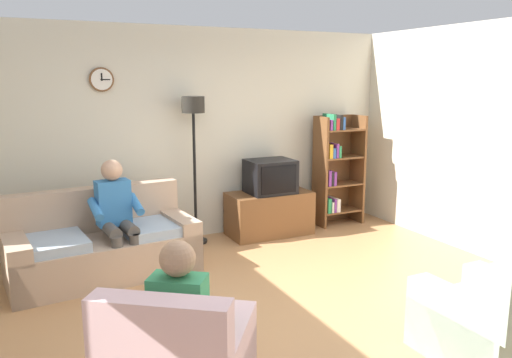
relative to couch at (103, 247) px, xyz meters
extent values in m
plane|color=#B27F51|center=(1.31, -1.73, -0.31)|extent=(12.00, 12.00, 0.00)
cube|color=beige|center=(1.31, 0.93, 1.04)|extent=(6.20, 0.12, 2.70)
cylinder|color=brown|center=(0.22, 0.85, 1.74)|extent=(0.28, 0.03, 0.28)
cylinder|color=white|center=(0.22, 0.84, 1.74)|extent=(0.24, 0.01, 0.24)
cube|color=black|center=(0.22, 0.83, 1.77)|extent=(0.02, 0.01, 0.09)
cube|color=black|center=(0.26, 0.83, 1.74)|extent=(0.11, 0.01, 0.01)
cube|color=tan|center=(0.01, -0.05, -0.10)|extent=(1.97, 1.02, 0.42)
cube|color=tan|center=(-0.03, 0.30, 0.35)|extent=(1.91, 0.39, 0.48)
cube|color=tan|center=(0.84, 0.03, -0.03)|extent=(0.30, 0.86, 0.56)
cube|color=tan|center=(-0.83, -0.14, -0.03)|extent=(0.30, 0.86, 0.56)
cube|color=#9EADBC|center=(0.51, -0.05, 0.16)|extent=(0.66, 0.74, 0.10)
cube|color=#9EADBC|center=(-0.49, -0.15, 0.16)|extent=(0.66, 0.74, 0.10)
cube|color=brown|center=(2.25, 0.52, -0.02)|extent=(1.10, 0.56, 0.58)
cube|color=black|center=(2.25, 0.78, 0.00)|extent=(1.10, 0.04, 0.03)
cube|color=black|center=(2.25, 0.50, 0.48)|extent=(0.60, 0.48, 0.44)
cube|color=black|center=(2.25, 0.26, 0.48)|extent=(0.50, 0.01, 0.36)
cube|color=brown|center=(3.07, 0.57, 0.46)|extent=(0.04, 0.36, 1.55)
cube|color=brown|center=(3.71, 0.57, 0.46)|extent=(0.04, 0.36, 1.55)
cube|color=brown|center=(3.39, 0.74, 0.46)|extent=(0.64, 0.02, 1.55)
cube|color=brown|center=(3.39, 0.57, -0.12)|extent=(0.60, 0.34, 0.02)
cube|color=#267F4C|center=(3.15, 0.55, 0.00)|extent=(0.06, 0.28, 0.21)
cube|color=silver|center=(3.20, 0.55, -0.03)|extent=(0.03, 0.28, 0.15)
cube|color=#72338C|center=(3.24, 0.55, -0.01)|extent=(0.03, 0.28, 0.19)
cube|color=silver|center=(3.30, 0.55, -0.01)|extent=(0.06, 0.28, 0.19)
cube|color=brown|center=(3.39, 0.57, 0.27)|extent=(0.60, 0.34, 0.02)
cube|color=#72338C|center=(3.14, 0.55, 0.39)|extent=(0.04, 0.28, 0.22)
cube|color=black|center=(3.18, 0.55, 0.38)|extent=(0.03, 0.28, 0.19)
cube|color=#72338C|center=(3.23, 0.55, 0.38)|extent=(0.04, 0.28, 0.19)
cube|color=brown|center=(3.39, 0.57, 0.66)|extent=(0.60, 0.34, 0.02)
cube|color=gold|center=(3.15, 0.55, 0.76)|extent=(0.05, 0.28, 0.19)
cube|color=#2D59A5|center=(3.20, 0.55, 0.74)|extent=(0.05, 0.28, 0.14)
cube|color=#72338C|center=(3.25, 0.55, 0.77)|extent=(0.04, 0.28, 0.20)
cube|color=#267F4C|center=(3.30, 0.55, 0.75)|extent=(0.04, 0.28, 0.17)
cube|color=brown|center=(3.39, 0.57, 1.04)|extent=(0.60, 0.34, 0.02)
cube|color=#72338C|center=(3.14, 0.55, 1.13)|extent=(0.04, 0.28, 0.14)
cube|color=#267F4C|center=(3.19, 0.55, 1.16)|extent=(0.04, 0.28, 0.22)
cube|color=red|center=(3.24, 0.55, 1.13)|extent=(0.05, 0.28, 0.16)
cube|color=black|center=(3.30, 0.55, 1.16)|extent=(0.05, 0.28, 0.20)
cube|color=#2D59A5|center=(3.35, 0.55, 1.14)|extent=(0.04, 0.28, 0.17)
cylinder|color=black|center=(1.25, 0.62, -0.30)|extent=(0.28, 0.28, 0.03)
cylinder|color=black|center=(1.25, 0.62, 0.54)|extent=(0.04, 0.04, 1.70)
cylinder|color=black|center=(1.25, 0.62, 1.44)|extent=(0.28, 0.28, 0.20)
cube|color=beige|center=(-0.13, -2.81, 0.34)|extent=(0.76, 0.61, 0.50)
cube|color=gray|center=(2.31, -2.91, -0.11)|extent=(0.81, 0.85, 0.40)
cube|color=gray|center=(2.01, -2.90, -0.03)|extent=(0.21, 0.80, 0.56)
cube|color=gray|center=(2.61, -2.89, -0.03)|extent=(0.21, 0.80, 0.56)
cube|color=#3372B2|center=(0.14, 0.00, 0.47)|extent=(0.36, 0.23, 0.48)
sphere|color=tan|center=(0.14, -0.01, 0.82)|extent=(0.22, 0.22, 0.22)
cylinder|color=#4C4742|center=(0.24, -0.18, 0.23)|extent=(0.17, 0.39, 0.13)
cylinder|color=#4C4742|center=(0.06, -0.20, 0.23)|extent=(0.17, 0.39, 0.13)
cylinder|color=#4C4742|center=(0.26, -0.37, -0.05)|extent=(0.12, 0.12, 0.52)
cylinder|color=#4C4742|center=(0.08, -0.39, -0.05)|extent=(0.12, 0.12, 0.52)
cylinder|color=#3372B2|center=(0.35, -0.08, 0.45)|extent=(0.12, 0.34, 0.20)
cylinder|color=#3372B2|center=(-0.06, -0.12, 0.45)|extent=(0.12, 0.34, 0.20)
cube|color=#338C59|center=(0.06, -2.55, 0.35)|extent=(0.39, 0.36, 0.48)
sphere|color=#A37A5B|center=(0.06, -2.54, 0.70)|extent=(0.22, 0.22, 0.22)
cylinder|color=#2D334C|center=(0.10, -2.34, 0.11)|extent=(0.33, 0.38, 0.13)
cylinder|color=#2D334C|center=(0.24, -2.44, 0.11)|extent=(0.33, 0.38, 0.13)
cylinder|color=#2D334C|center=(0.21, -2.19, -0.11)|extent=(0.15, 0.15, 0.40)
cylinder|color=#2D334C|center=(0.35, -2.29, -0.11)|extent=(0.15, 0.15, 0.40)
cylinder|color=#338C59|center=(-0.05, -2.34, 0.33)|extent=(0.27, 0.32, 0.20)
cylinder|color=#338C59|center=(0.29, -2.59, 0.33)|extent=(0.27, 0.32, 0.20)
camera|label=1|loc=(-0.76, -5.34, 1.75)|focal=35.74mm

